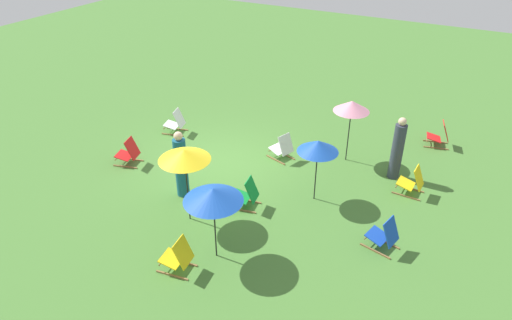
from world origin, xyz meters
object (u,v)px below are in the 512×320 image
at_px(deckchair_6, 176,123).
at_px(umbrella_1, 213,195).
at_px(deckchair_3, 247,194).
at_px(deckchair_8, 384,235).
at_px(deckchair_2, 412,182).
at_px(person_1, 181,166).
at_px(deckchair_4, 129,153).
at_px(deckchair_0, 282,148).
at_px(umbrella_3, 352,106).
at_px(deckchair_7, 178,257).
at_px(umbrella_2, 318,146).
at_px(person_0, 397,150).
at_px(deckchair_5, 440,135).
at_px(umbrella_0, 184,155).

bearing_deg(deckchair_6, umbrella_1, 30.15).
relative_size(deckchair_3, deckchair_8, 0.98).
bearing_deg(deckchair_2, person_1, -59.13).
bearing_deg(deckchair_4, deckchair_0, 106.29).
relative_size(deckchair_0, deckchair_2, 1.04).
distance_m(deckchair_2, deckchair_4, 8.09).
bearing_deg(deckchair_0, deckchair_6, -70.29).
xyz_separation_m(deckchair_8, person_1, (0.40, -5.29, 0.52)).
relative_size(deckchair_0, deckchair_3, 1.04).
height_order(deckchair_0, umbrella_3, umbrella_3).
relative_size(deckchair_7, umbrella_1, 0.46).
relative_size(deckchair_8, umbrella_1, 0.47).
bearing_deg(umbrella_2, deckchair_3, -50.73).
xyz_separation_m(deckchair_4, person_0, (-3.03, 7.10, 0.51)).
xyz_separation_m(deckchair_0, deckchair_5, (-3.11, 4.03, 0.00)).
relative_size(deckchair_8, umbrella_2, 0.48).
relative_size(deckchair_5, deckchair_8, 1.00).
bearing_deg(deckchair_2, deckchair_5, 178.99).
height_order(deckchair_3, deckchair_7, same).
bearing_deg(deckchair_7, person_0, 144.09).
relative_size(deckchair_2, umbrella_2, 0.48).
bearing_deg(deckchair_2, deckchair_4, -70.42).
relative_size(umbrella_1, person_1, 0.96).
height_order(deckchair_8, umbrella_0, umbrella_0).
distance_m(deckchair_7, umbrella_1, 1.57).
bearing_deg(deckchair_8, deckchair_7, -39.95).
height_order(deckchair_3, deckchair_8, same).
bearing_deg(umbrella_3, umbrella_0, -28.18).
relative_size(deckchair_0, deckchair_5, 1.03).
height_order(umbrella_1, person_0, person_0).
bearing_deg(umbrella_0, person_1, -135.77).
height_order(umbrella_2, person_1, person_1).
bearing_deg(umbrella_1, deckchair_7, -31.32).
height_order(deckchair_4, deckchair_7, same).
xyz_separation_m(deckchair_4, deckchair_8, (0.12, 7.64, 0.00)).
height_order(deckchair_5, deckchair_6, same).
bearing_deg(deckchair_8, deckchair_2, -168.93).
xyz_separation_m(deckchair_2, umbrella_3, (-0.90, -2.12, 1.40)).
relative_size(deckchair_4, umbrella_1, 0.48).
bearing_deg(deckchair_8, person_1, -72.71).
bearing_deg(deckchair_3, person_0, 127.33).
height_order(deckchair_2, umbrella_1, umbrella_1).
relative_size(umbrella_3, person_1, 1.03).
height_order(deckchair_7, person_0, person_0).
relative_size(umbrella_1, umbrella_3, 0.94).
bearing_deg(deckchair_8, deckchair_0, -111.20).
xyz_separation_m(deckchair_8, umbrella_3, (-3.43, -2.04, 1.40)).
bearing_deg(umbrella_3, deckchair_6, -79.97).
bearing_deg(deckchair_0, umbrella_3, 134.43).
bearing_deg(deckchair_2, deckchair_0, -88.17).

